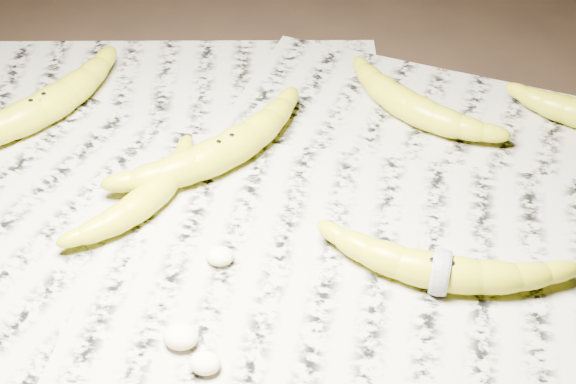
% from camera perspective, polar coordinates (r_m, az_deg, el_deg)
% --- Properties ---
extents(ground, '(3.00, 3.00, 0.00)m').
position_cam_1_polar(ground, '(0.83, 0.41, -2.51)').
color(ground, black).
rests_on(ground, ground).
extents(newspaper_patch, '(0.90, 0.70, 0.01)m').
position_cam_1_polar(newspaper_patch, '(0.84, -1.35, -1.20)').
color(newspaper_patch, '#A49F8C').
rests_on(newspaper_patch, ground).
extents(banana_left_a, '(0.19, 0.24, 0.04)m').
position_cam_1_polar(banana_left_a, '(0.98, -17.29, 5.76)').
color(banana_left_a, gold).
rests_on(banana_left_a, newspaper_patch).
extents(banana_left_b, '(0.12, 0.18, 0.03)m').
position_cam_1_polar(banana_left_b, '(0.84, -9.94, -0.24)').
color(banana_left_b, gold).
rests_on(banana_left_b, newspaper_patch).
extents(banana_center, '(0.20, 0.22, 0.04)m').
position_cam_1_polar(banana_center, '(0.88, -4.52, 3.09)').
color(banana_center, gold).
rests_on(banana_center, newspaper_patch).
extents(banana_taped, '(0.22, 0.07, 0.04)m').
position_cam_1_polar(banana_taped, '(0.77, 10.80, -5.43)').
color(banana_taped, gold).
rests_on(banana_taped, newspaper_patch).
extents(banana_upper_a, '(0.19, 0.16, 0.04)m').
position_cam_1_polar(banana_upper_a, '(0.96, 8.72, 6.19)').
color(banana_upper_a, gold).
rests_on(banana_upper_a, newspaper_patch).
extents(measuring_tape, '(0.01, 0.05, 0.05)m').
position_cam_1_polar(measuring_tape, '(0.77, 10.80, -5.43)').
color(measuring_tape, white).
rests_on(measuring_tape, newspaper_patch).
extents(flesh_chunk_a, '(0.03, 0.03, 0.02)m').
position_cam_1_polar(flesh_chunk_a, '(0.72, -7.67, -9.97)').
color(flesh_chunk_a, beige).
rests_on(flesh_chunk_a, newspaper_patch).
extents(flesh_chunk_b, '(0.03, 0.02, 0.02)m').
position_cam_1_polar(flesh_chunk_b, '(0.71, -5.94, -11.83)').
color(flesh_chunk_b, beige).
rests_on(flesh_chunk_b, newspaper_patch).
extents(flesh_chunk_c, '(0.03, 0.02, 0.02)m').
position_cam_1_polar(flesh_chunk_c, '(0.78, -4.91, -4.36)').
color(flesh_chunk_c, beige).
rests_on(flesh_chunk_c, newspaper_patch).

